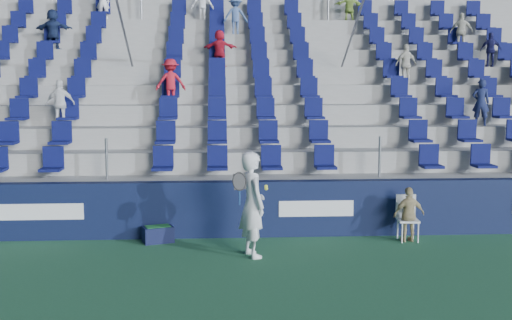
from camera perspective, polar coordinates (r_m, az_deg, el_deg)
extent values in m
plane|color=#2A633E|center=(10.89, -0.19, -10.80)|extent=(70.00, 70.00, 0.00)
cube|color=#0F1738|center=(13.79, -0.92, -4.36)|extent=(24.00, 0.30, 1.20)
cube|color=white|center=(14.32, -21.37, -4.35)|extent=(3.20, 0.02, 0.34)
cube|color=white|center=(13.77, 5.38, -4.32)|extent=(1.60, 0.02, 0.34)
cube|color=#9F9F9A|center=(14.35, -1.02, -3.90)|extent=(24.00, 0.85, 1.20)
cube|color=#9F9F9A|center=(15.14, -1.15, -2.35)|extent=(24.00, 0.85, 1.70)
cube|color=#9F9F9A|center=(15.94, -1.27, -0.95)|extent=(24.00, 0.85, 2.20)
cube|color=#9F9F9A|center=(16.75, -1.38, 0.31)|extent=(24.00, 0.85, 2.70)
cube|color=#9F9F9A|center=(17.57, -1.48, 1.45)|extent=(24.00, 0.85, 3.20)
cube|color=#9F9F9A|center=(18.39, -1.56, 2.50)|extent=(24.00, 0.85, 3.70)
cube|color=#9F9F9A|center=(19.22, -1.65, 3.45)|extent=(24.00, 0.85, 4.20)
cube|color=#9F9F9A|center=(20.05, -1.72, 4.32)|extent=(24.00, 0.85, 4.70)
cube|color=#9F9F9A|center=(20.89, -1.79, 5.13)|extent=(24.00, 0.85, 5.20)
cube|color=#9F9F9A|center=(21.55, -1.85, 6.52)|extent=(24.00, 0.50, 6.20)
cube|color=#0C1049|center=(14.20, -1.02, -0.13)|extent=(16.05, 0.50, 0.70)
cube|color=#0C1049|center=(14.99, -1.16, 2.18)|extent=(16.05, 0.50, 0.70)
cube|color=#0C1049|center=(15.80, -1.28, 4.26)|extent=(16.05, 0.50, 0.70)
cube|color=#0C1049|center=(16.63, -1.39, 6.13)|extent=(16.05, 0.50, 0.70)
cube|color=#0C1049|center=(17.48, -1.50, 7.83)|extent=(16.05, 0.50, 0.70)
cube|color=#0C1049|center=(18.34, -1.59, 9.36)|extent=(16.05, 0.50, 0.70)
cube|color=#0C1049|center=(19.21, -1.67, 10.76)|extent=(16.05, 0.50, 0.70)
cube|color=#0C1049|center=(20.09, -1.75, 12.04)|extent=(16.05, 0.50, 0.70)
cube|color=#0C1049|center=(20.99, -1.82, 13.20)|extent=(16.05, 0.50, 0.70)
cylinder|color=gray|center=(17.66, -11.44, 10.28)|extent=(0.06, 7.68, 4.55)
cylinder|color=gray|center=(17.85, 8.32, 10.31)|extent=(0.06, 7.68, 4.55)
imported|color=#456299|center=(20.06, -1.84, 12.69)|extent=(0.77, 0.48, 1.15)
imported|color=#171F46|center=(17.04, 19.35, 4.84)|extent=(0.48, 0.39, 1.16)
imported|color=#94BA4A|center=(21.37, 8.28, 13.45)|extent=(0.98, 0.45, 1.02)
imported|color=silver|center=(20.96, -4.81, 13.77)|extent=(0.74, 0.44, 1.12)
imported|color=beige|center=(18.16, 13.18, 8.27)|extent=(0.70, 0.44, 1.11)
imported|color=red|center=(18.28, -3.25, 9.87)|extent=(0.99, 0.46, 1.03)
imported|color=white|center=(16.18, -16.98, 4.81)|extent=(0.68, 0.30, 1.15)
imported|color=white|center=(21.26, -13.46, 13.56)|extent=(0.46, 0.34, 1.16)
imported|color=beige|center=(20.50, 17.80, 10.80)|extent=(0.71, 0.43, 1.13)
imported|color=#18194A|center=(19.90, 20.15, 9.18)|extent=(0.61, 0.35, 0.99)
imported|color=navy|center=(19.75, -17.58, 11.00)|extent=(1.10, 0.46, 1.16)
imported|color=#B51827|center=(16.61, -7.60, 6.88)|extent=(0.79, 0.50, 1.17)
imported|color=silver|center=(12.17, -0.33, -3.97)|extent=(0.70, 0.85, 2.01)
cylinder|color=navy|center=(11.88, -1.47, -3.35)|extent=(0.03, 0.03, 0.28)
torus|color=black|center=(11.83, -1.48, -1.92)|extent=(0.30, 0.17, 0.28)
plane|color=#262626|center=(11.83, -1.48, -1.92)|extent=(0.30, 0.16, 0.29)
sphere|color=yellow|center=(11.93, 0.92, -2.56)|extent=(0.07, 0.07, 0.07)
sphere|color=yellow|center=(11.99, 0.90, -2.37)|extent=(0.07, 0.07, 0.07)
cube|color=white|center=(13.80, 13.36, -5.25)|extent=(0.45, 0.45, 0.04)
cube|color=white|center=(13.93, 13.16, -4.03)|extent=(0.42, 0.07, 0.52)
cylinder|color=white|center=(13.64, 12.86, -6.36)|extent=(0.03, 0.03, 0.42)
cylinder|color=white|center=(13.74, 14.22, -6.30)|extent=(0.03, 0.03, 0.42)
cylinder|color=white|center=(13.96, 12.47, -6.04)|extent=(0.03, 0.03, 0.42)
cylinder|color=white|center=(14.05, 13.80, -5.99)|extent=(0.03, 0.03, 0.42)
imported|color=tan|center=(13.72, 13.44, -4.73)|extent=(0.70, 0.37, 1.15)
cube|color=#0E1334|center=(13.54, -8.71, -6.54)|extent=(0.70, 0.57, 0.33)
cube|color=#1E662D|center=(13.52, -8.72, -6.23)|extent=(0.56, 0.43, 0.20)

